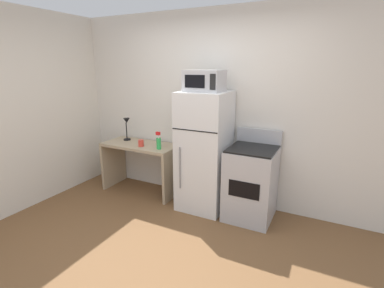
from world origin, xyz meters
The scene contains 9 objects.
ground_plane centered at (0.00, 0.00, 0.00)m, with size 12.00×12.00×0.00m, color brown.
wall_back_white centered at (0.00, 1.70, 1.30)m, with size 5.00×0.10×2.60m, color silver.
desk centered at (-1.09, 1.37, 0.52)m, with size 1.15×0.53×0.75m.
desk_lamp centered at (-1.39, 1.44, 0.99)m, with size 0.14×0.12×0.35m.
coffee_mug centered at (-0.99, 1.26, 0.80)m, with size 0.08×0.08×0.10m, color #D83F33.
spray_bottle centered at (-0.69, 1.26, 0.85)m, with size 0.06×0.06×0.25m.
refrigerator centered at (-0.02, 1.33, 0.78)m, with size 0.61×0.63×1.57m.
microwave centered at (-0.02, 1.31, 1.70)m, with size 0.46×0.35×0.26m.
oven_range centered at (0.62, 1.33, 0.47)m, with size 0.57×0.61×1.10m.
Camera 1 is at (1.43, -1.91, 1.88)m, focal length 26.41 mm.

